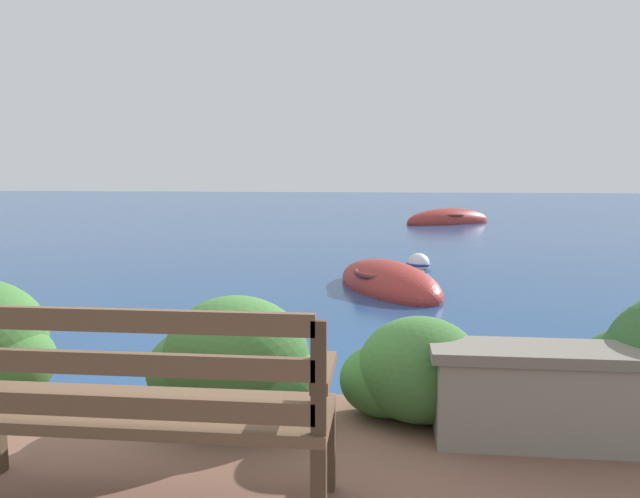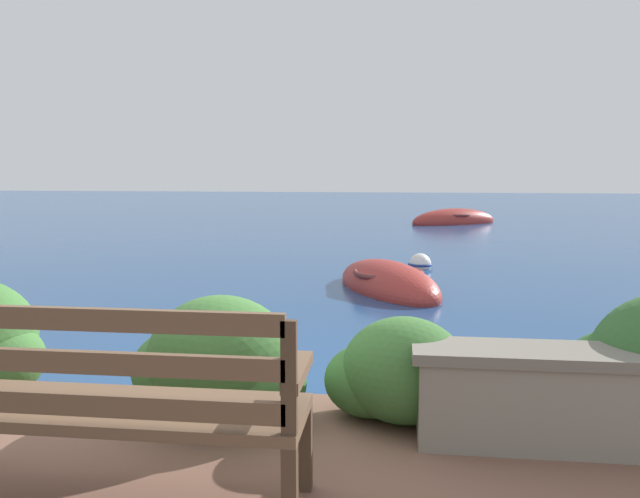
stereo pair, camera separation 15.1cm
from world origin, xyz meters
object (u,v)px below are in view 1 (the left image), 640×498
Objects in this scene: rowboat_nearest at (389,286)px; mooring_buoy at (419,264)px; rowboat_mid at (448,221)px; park_bench at (133,402)px.

mooring_buoy is at bearing 137.56° from rowboat_nearest.
park_bench is at bearing 49.74° from rowboat_mid.
mooring_buoy is at bearing 82.07° from park_bench.
rowboat_nearest reaches higher than mooring_buoy.
rowboat_nearest is 2.06m from mooring_buoy.
rowboat_mid is (2.97, 16.94, -0.64)m from park_bench.
rowboat_mid reaches higher than rowboat_nearest.
park_bench is 17.21m from rowboat_mid.
park_bench is 0.56× the size of rowboat_mid.
park_bench is at bearing -101.25° from mooring_buoy.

